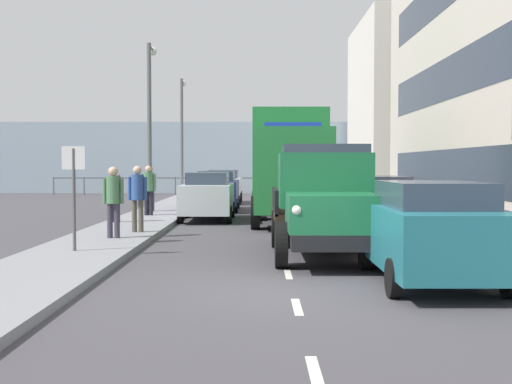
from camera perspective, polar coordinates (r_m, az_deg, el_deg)
ground_plane at (r=23.07m, az=1.56°, el=-2.62°), size 80.00×80.00×0.00m
sidewalk_left at (r=23.60m, az=12.45°, el=-2.38°), size 2.28×42.22×0.15m
sidewalk_right at (r=23.39m, az=-9.42°, el=-2.40°), size 2.28×42.22×0.15m
road_centreline_markings at (r=22.17m, az=1.62°, el=-2.81°), size 0.12×38.10×0.01m
building_far_block at (r=41.85m, az=13.20°, el=6.86°), size 6.41×10.41×10.65m
sea_horizon at (r=47.10m, az=0.87°, el=2.97°), size 80.00×0.80×5.00m
seawall_railing at (r=43.51m, az=0.92°, el=0.94°), size 28.08×0.08×1.20m
truck_vintage_green at (r=14.21m, az=5.90°, el=-0.98°), size 2.17×5.64×2.43m
lorry_cargo_green at (r=23.32m, az=2.81°, el=2.54°), size 2.58×8.20×3.87m
car_teal_kerbside_near at (r=11.67m, az=14.66°, el=-3.16°), size 1.92×4.42×1.72m
car_red_kerbside_1 at (r=17.08m, az=10.01°, el=-1.39°), size 1.83×4.28×1.72m
car_silver_oppositeside_0 at (r=23.82m, az=-4.17°, el=-0.31°), size 1.83×4.01×1.72m
car_navy_oppositeside_1 at (r=28.89m, az=-3.40°, el=0.17°), size 1.92×4.46×1.72m
car_white_oppositeside_2 at (r=34.34m, az=-2.83°, el=0.51°), size 1.89×3.95×1.72m
pedestrian_strolling at (r=17.12m, az=-12.15°, el=-0.32°), size 0.53×0.34×1.80m
pedestrian_with_bag at (r=18.50m, az=-10.14°, el=-0.07°), size 0.53×0.34×1.82m
pedestrian_by_lamp at (r=21.86m, az=-12.01°, el=0.16°), size 0.53×0.34×1.75m
pedestrian_couple_b at (r=24.57m, az=-9.21°, el=0.52°), size 0.53×0.34×1.82m
pedestrian_couple_a at (r=26.75m, az=-9.06°, el=0.65°), size 0.53×0.34×1.80m
lamp_post_promenade at (r=24.92m, az=-9.08°, el=6.73°), size 0.32×1.14×6.30m
lamp_post_far at (r=35.23m, az=-6.36°, el=5.50°), size 0.32×1.14×6.35m
street_sign at (r=14.77m, az=-15.37°, el=1.04°), size 0.50×0.07×2.25m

